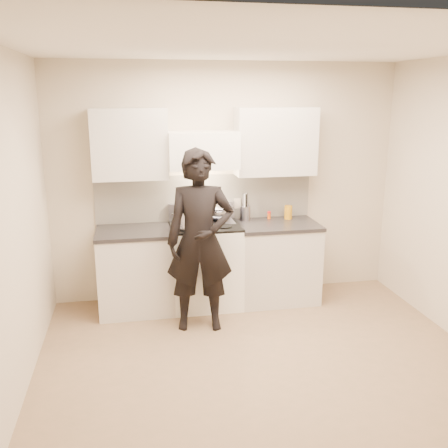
% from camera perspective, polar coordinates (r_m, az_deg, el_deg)
% --- Properties ---
extents(ground_plane, '(4.00, 4.00, 0.00)m').
position_cam_1_polar(ground_plane, '(4.64, 4.51, -15.73)').
color(ground_plane, '#8A6B4E').
extents(room_shell, '(4.04, 3.54, 2.70)m').
position_cam_1_polar(room_shell, '(4.41, 2.94, 4.91)').
color(room_shell, beige).
rests_on(room_shell, ground).
extents(stove, '(0.76, 0.65, 0.96)m').
position_cam_1_polar(stove, '(5.66, -2.11, -4.64)').
color(stove, white).
rests_on(stove, ground).
extents(counter_right, '(0.92, 0.67, 0.92)m').
position_cam_1_polar(counter_right, '(5.83, 5.99, -4.25)').
color(counter_right, beige).
rests_on(counter_right, ground).
extents(counter_left, '(0.82, 0.67, 0.92)m').
position_cam_1_polar(counter_left, '(5.61, -10.05, -5.20)').
color(counter_left, beige).
rests_on(counter_left, ground).
extents(wok, '(0.40, 0.49, 0.32)m').
position_cam_1_polar(wok, '(5.65, -0.86, 1.59)').
color(wok, '#9E9FB2').
rests_on(wok, stove).
extents(stock_pot, '(0.36, 0.27, 0.17)m').
position_cam_1_polar(stock_pot, '(5.33, -4.06, 0.51)').
color(stock_pot, '#9E9FB2').
rests_on(stock_pot, stove).
extents(utensil_crock, '(0.12, 0.12, 0.32)m').
position_cam_1_polar(utensil_crock, '(5.76, 2.44, 1.34)').
color(utensil_crock, '#9B99A9').
rests_on(utensil_crock, counter_right).
extents(spice_jar, '(0.04, 0.04, 0.09)m').
position_cam_1_polar(spice_jar, '(5.87, 5.17, 1.03)').
color(spice_jar, '#EC520A').
rests_on(spice_jar, counter_right).
extents(oil_glass, '(0.09, 0.09, 0.16)m').
position_cam_1_polar(oil_glass, '(5.89, 7.35, 1.34)').
color(oil_glass, '#C98612').
rests_on(oil_glass, counter_right).
extents(person, '(0.72, 0.52, 1.84)m').
position_cam_1_polar(person, '(4.97, -2.75, -1.98)').
color(person, black).
rests_on(person, ground).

